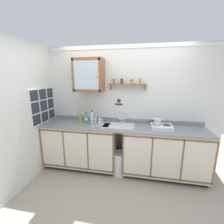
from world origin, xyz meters
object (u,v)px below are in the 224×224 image
dish_rack (100,124)px  warning_sign (119,102)px  hot_plate_stove (162,127)px  trash_bin (119,163)px  saucepan (157,121)px  bottle_water_clear_2 (92,118)px  wall_cabinet (89,75)px  mug (101,122)px  bottle_detergent_teal_0 (86,118)px  sink (119,126)px  bottle_juice_amber_1 (80,116)px

dish_rack → warning_sign: bearing=42.5°
hot_plate_stove → trash_bin: bearing=-170.0°
saucepan → dish_rack: size_ratio=0.74×
bottle_water_clear_2 → trash_bin: 1.04m
wall_cabinet → trash_bin: size_ratio=1.41×
hot_plate_stove → mug: bearing=176.0°
dish_rack → bottle_detergent_teal_0: bearing=166.2°
saucepan → mug: (-1.08, 0.06, -0.09)m
sink → wall_cabinet: bearing=170.9°
saucepan → dish_rack: 1.08m
bottle_detergent_teal_0 → trash_bin: (0.72, -0.21, -0.80)m
saucepan → trash_bin: saucepan is taller
hot_plate_stove → mug: 1.17m
hot_plate_stove → bottle_water_clear_2: bearing=175.6°
mug → sink: bearing=-4.7°
warning_sign → bottle_detergent_teal_0: bearing=-160.3°
sink → warning_sign: 0.50m
wall_cabinet → trash_bin: 1.80m
sink → bottle_detergent_teal_0: sink is taller
sink → bottle_water_clear_2: size_ratio=2.30×
bottle_water_clear_2 → warning_sign: 0.63m
dish_rack → trash_bin: (0.41, -0.13, -0.73)m
dish_rack → wall_cabinet: bearing=148.1°
hot_plate_stove → bottle_water_clear_2: 1.36m
sink → mug: size_ratio=5.46×
bottle_water_clear_2 → dish_rack: bearing=-29.4°
saucepan → wall_cabinet: 1.56m
bottle_detergent_teal_0 → trash_bin: bearing=-16.1°
bottle_juice_amber_1 → wall_cabinet: size_ratio=0.49×
saucepan → bottle_juice_amber_1: size_ratio=0.83×
sink → trash_bin: 0.72m
wall_cabinet → warning_sign: wall_cabinet is taller
sink → bottle_juice_amber_1: bearing=178.5°
dish_rack → bottle_juice_amber_1: bearing=170.5°
saucepan → wall_cabinet: wall_cabinet is taller
sink → bottle_detergent_teal_0: (-0.68, 0.02, 0.11)m
saucepan → dish_rack: (-1.07, -0.02, -0.10)m
hot_plate_stove → dish_rack: bearing=-180.0°
sink → dish_rack: 0.38m
bottle_juice_amber_1 → bottle_water_clear_2: (0.25, 0.03, -0.03)m
sink → bottle_detergent_teal_0: size_ratio=2.52×
warning_sign → hot_plate_stove: bearing=-19.9°
saucepan → bottle_detergent_teal_0: bearing=177.8°
wall_cabinet → hot_plate_stove: bearing=-6.1°
bottle_juice_amber_1 → hot_plate_stove: bearing=-2.6°
sink → saucepan: (0.69, -0.03, 0.14)m
sink → dish_rack: sink is taller
sink → warning_sign: warning_sign is taller
bottle_detergent_teal_0 → bottle_water_clear_2: bottle_water_clear_2 is taller
bottle_juice_amber_1 → trash_bin: (0.84, -0.20, -0.85)m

